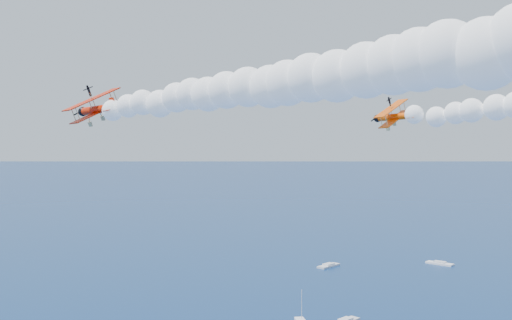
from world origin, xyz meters
The scene contains 3 objects.
biplane_lead centered at (9.51, 39.06, 55.49)m, with size 6.66×7.47×4.50m, color #FF5405, non-canonical shape.
biplane_trail centered at (-15.08, 8.47, 56.25)m, with size 7.28×8.17×4.92m, color red, non-canonical shape.
smoke_trail_trail centered at (13.89, 7.08, 58.45)m, with size 58.07×8.62×10.53m, color white, non-canonical shape.
Camera 1 is at (48.60, -44.49, 54.35)m, focal length 46.75 mm.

